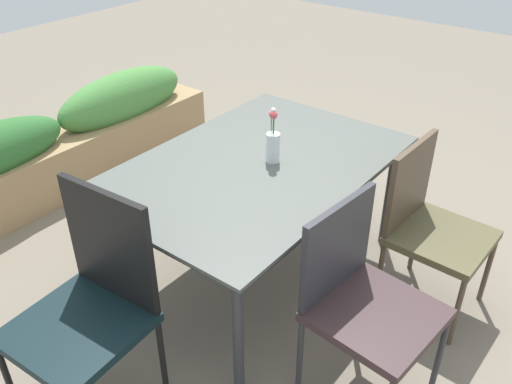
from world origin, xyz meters
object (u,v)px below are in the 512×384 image
(chair_near_right, at_px, (429,221))
(chair_end_left, at_px, (91,299))
(flower_vase, at_px, (273,143))
(dining_table, at_px, (256,171))
(chair_near_left, at_px, (362,295))
(planter_box, at_px, (65,145))

(chair_near_right, bearing_deg, chair_end_left, -27.96)
(chair_end_left, bearing_deg, flower_vase, -97.33)
(dining_table, bearing_deg, chair_near_left, -113.14)
(flower_vase, bearing_deg, planter_box, 94.43)
(chair_near_right, distance_m, chair_near_left, 0.73)
(planter_box, bearing_deg, chair_end_left, -121.30)
(dining_table, distance_m, chair_near_right, 0.93)
(chair_near_left, xyz_separation_m, flower_vase, (0.43, 0.78, 0.30))
(chair_end_left, bearing_deg, planter_box, -35.44)
(chair_near_left, bearing_deg, planter_box, -90.95)
(dining_table, distance_m, planter_box, 1.72)
(planter_box, bearing_deg, chair_near_left, -96.60)
(chair_near_left, distance_m, planter_box, 2.55)
(chair_near_left, height_order, planter_box, chair_near_left)
(dining_table, xyz_separation_m, chair_near_left, (-0.36, -0.84, -0.14))
(dining_table, distance_m, flower_vase, 0.18)
(dining_table, relative_size, chair_near_right, 1.78)
(dining_table, xyz_separation_m, chair_end_left, (-1.09, 0.01, -0.11))
(planter_box, bearing_deg, chair_near_right, -80.23)
(flower_vase, bearing_deg, dining_table, 140.35)
(chair_end_left, distance_m, flower_vase, 1.19)
(dining_table, distance_m, chair_end_left, 1.09)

